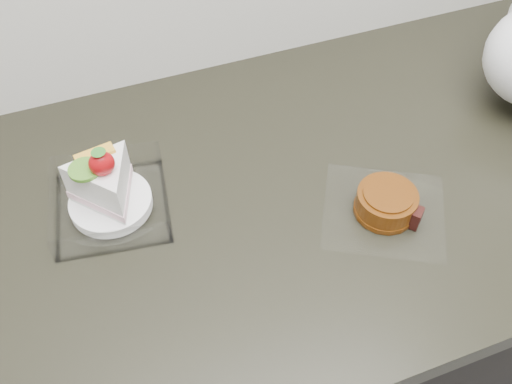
% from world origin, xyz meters
% --- Properties ---
extents(counter, '(2.04, 0.64, 0.90)m').
position_xyz_m(counter, '(0.00, 1.69, 0.45)').
color(counter, black).
rests_on(counter, ground).
extents(cake_tray, '(0.18, 0.18, 0.13)m').
position_xyz_m(cake_tray, '(-0.26, 1.74, 0.93)').
color(cake_tray, white).
rests_on(cake_tray, counter).
extents(mooncake_wrap, '(0.23, 0.22, 0.04)m').
position_xyz_m(mooncake_wrap, '(0.11, 1.60, 0.92)').
color(mooncake_wrap, white).
rests_on(mooncake_wrap, counter).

